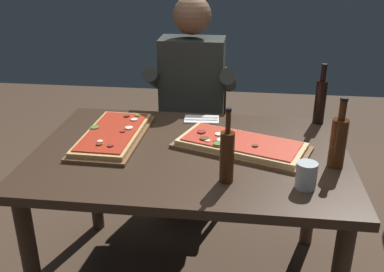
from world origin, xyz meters
TOP-DOWN VIEW (x-y plane):
  - dining_table at (0.00, 0.00)m, footprint 1.40×0.96m
  - pizza_rectangular_front at (0.22, 0.05)m, footprint 0.65×0.46m
  - pizza_rectangular_left at (-0.38, 0.09)m, footprint 0.29×0.57m
  - wine_bottle_dark at (0.62, -0.08)m, footprint 0.07×0.07m
  - oil_bottle_amber at (0.61, 0.42)m, footprint 0.06×0.06m
  - vinegar_bottle_green at (0.17, -0.26)m, footprint 0.06×0.06m
  - tumbler_near_camera at (0.47, -0.27)m, footprint 0.08×0.08m
  - napkin_cutlery_set at (0.01, 0.38)m, footprint 0.19×0.12m
  - diner_chair at (-0.09, 0.86)m, footprint 0.44×0.44m
  - seated_diner at (-0.09, 0.74)m, footprint 0.53×0.41m

SIDE VIEW (x-z plane):
  - diner_chair at x=-0.09m, z-range 0.05..0.92m
  - dining_table at x=0.00m, z-range 0.27..1.01m
  - seated_diner at x=-0.09m, z-range 0.08..1.41m
  - napkin_cutlery_set at x=0.01m, z-range 0.74..0.75m
  - pizza_rectangular_left at x=-0.38m, z-range 0.73..0.78m
  - pizza_rectangular_front at x=0.22m, z-range 0.74..0.78m
  - tumbler_near_camera at x=0.47m, z-range 0.74..0.84m
  - vinegar_bottle_green at x=0.17m, z-range 0.70..1.00m
  - wine_bottle_dark at x=0.62m, z-range 0.71..1.01m
  - oil_bottle_amber at x=0.61m, z-range 0.71..1.02m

